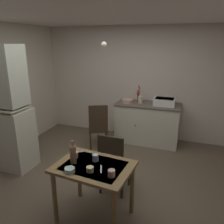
{
  "coord_description": "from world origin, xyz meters",
  "views": [
    {
      "loc": [
        1.21,
        -2.91,
        2.18
      ],
      "look_at": [
        0.16,
        0.09,
        1.18
      ],
      "focal_mm": 36.25,
      "sensor_mm": 36.0,
      "label": 1
    }
  ],
  "objects_px": {
    "chair_far_side": "(113,163)",
    "glass_bottle": "(73,154)",
    "hutch_cabinet": "(6,113)",
    "dining_table": "(94,174)",
    "sink_basin": "(164,102)",
    "serving_bowl_wide": "(70,170)",
    "hand_pump": "(138,95)",
    "teacup_cream": "(90,169)",
    "chair_by_counter": "(98,126)",
    "mixing_bowl_counter": "(127,101)"
  },
  "relations": [
    {
      "from": "teacup_cream",
      "to": "serving_bowl_wide",
      "type": "bearing_deg",
      "value": -157.55
    },
    {
      "from": "mixing_bowl_counter",
      "to": "serving_bowl_wide",
      "type": "bearing_deg",
      "value": -88.5
    },
    {
      "from": "hand_pump",
      "to": "serving_bowl_wide",
      "type": "distance_m",
      "value": 2.8
    },
    {
      "from": "hand_pump",
      "to": "mixing_bowl_counter",
      "type": "bearing_deg",
      "value": -156.36
    },
    {
      "from": "chair_by_counter",
      "to": "serving_bowl_wide",
      "type": "relative_size",
      "value": 8.23
    },
    {
      "from": "chair_far_side",
      "to": "teacup_cream",
      "type": "distance_m",
      "value": 0.76
    },
    {
      "from": "hutch_cabinet",
      "to": "teacup_cream",
      "type": "distance_m",
      "value": 2.12
    },
    {
      "from": "hutch_cabinet",
      "to": "dining_table",
      "type": "bearing_deg",
      "value": -19.41
    },
    {
      "from": "hutch_cabinet",
      "to": "chair_far_side",
      "type": "distance_m",
      "value": 2.05
    },
    {
      "from": "dining_table",
      "to": "serving_bowl_wide",
      "type": "distance_m",
      "value": 0.33
    },
    {
      "from": "chair_by_counter",
      "to": "serving_bowl_wide",
      "type": "distance_m",
      "value": 2.14
    },
    {
      "from": "dining_table",
      "to": "chair_far_side",
      "type": "xyz_separation_m",
      "value": [
        0.06,
        0.56,
        -0.14
      ]
    },
    {
      "from": "serving_bowl_wide",
      "to": "glass_bottle",
      "type": "distance_m",
      "value": 0.23
    },
    {
      "from": "serving_bowl_wide",
      "to": "hutch_cabinet",
      "type": "bearing_deg",
      "value": 152.39
    },
    {
      "from": "serving_bowl_wide",
      "to": "glass_bottle",
      "type": "bearing_deg",
      "value": 107.07
    },
    {
      "from": "hand_pump",
      "to": "serving_bowl_wide",
      "type": "xyz_separation_m",
      "value": [
        -0.15,
        -2.79,
        -0.28
      ]
    },
    {
      "from": "mixing_bowl_counter",
      "to": "hand_pump",
      "type": "bearing_deg",
      "value": 23.64
    },
    {
      "from": "sink_basin",
      "to": "serving_bowl_wide",
      "type": "bearing_deg",
      "value": -104.77
    },
    {
      "from": "dining_table",
      "to": "hutch_cabinet",
      "type": "bearing_deg",
      "value": 160.59
    },
    {
      "from": "dining_table",
      "to": "hand_pump",
      "type": "bearing_deg",
      "value": 91.15
    },
    {
      "from": "mixing_bowl_counter",
      "to": "serving_bowl_wide",
      "type": "xyz_separation_m",
      "value": [
        0.07,
        -2.69,
        -0.15
      ]
    },
    {
      "from": "mixing_bowl_counter",
      "to": "chair_far_side",
      "type": "distance_m",
      "value": 1.98
    },
    {
      "from": "dining_table",
      "to": "teacup_cream",
      "type": "distance_m",
      "value": 0.21
    },
    {
      "from": "glass_bottle",
      "to": "sink_basin",
      "type": "bearing_deg",
      "value": 72.79
    },
    {
      "from": "hutch_cabinet",
      "to": "chair_by_counter",
      "type": "relative_size",
      "value": 2.19
    },
    {
      "from": "mixing_bowl_counter",
      "to": "hutch_cabinet",
      "type": "bearing_deg",
      "value": -132.78
    },
    {
      "from": "hand_pump",
      "to": "glass_bottle",
      "type": "relative_size",
      "value": 1.32
    },
    {
      "from": "sink_basin",
      "to": "chair_far_side",
      "type": "bearing_deg",
      "value": -103.44
    },
    {
      "from": "hutch_cabinet",
      "to": "chair_by_counter",
      "type": "xyz_separation_m",
      "value": [
        1.22,
        1.15,
        -0.5
      ]
    },
    {
      "from": "teacup_cream",
      "to": "sink_basin",
      "type": "bearing_deg",
      "value": 79.14
    },
    {
      "from": "hand_pump",
      "to": "teacup_cream",
      "type": "xyz_separation_m",
      "value": [
        0.07,
        -2.7,
        -0.28
      ]
    },
    {
      "from": "chair_by_counter",
      "to": "sink_basin",
      "type": "bearing_deg",
      "value": 29.09
    },
    {
      "from": "hutch_cabinet",
      "to": "hand_pump",
      "type": "xyz_separation_m",
      "value": [
        1.87,
        1.88,
        0.06
      ]
    },
    {
      "from": "chair_far_side",
      "to": "glass_bottle",
      "type": "xyz_separation_m",
      "value": [
        -0.32,
        -0.58,
        0.38
      ]
    },
    {
      "from": "hand_pump",
      "to": "teacup_cream",
      "type": "distance_m",
      "value": 2.71
    },
    {
      "from": "glass_bottle",
      "to": "dining_table",
      "type": "bearing_deg",
      "value": 4.51
    },
    {
      "from": "sink_basin",
      "to": "dining_table",
      "type": "bearing_deg",
      "value": -101.78
    },
    {
      "from": "hutch_cabinet",
      "to": "chair_by_counter",
      "type": "distance_m",
      "value": 1.75
    },
    {
      "from": "dining_table",
      "to": "glass_bottle",
      "type": "relative_size",
      "value": 3.33
    },
    {
      "from": "mixing_bowl_counter",
      "to": "dining_table",
      "type": "bearing_deg",
      "value": -83.78
    },
    {
      "from": "sink_basin",
      "to": "chair_by_counter",
      "type": "bearing_deg",
      "value": -150.91
    },
    {
      "from": "dining_table",
      "to": "chair_by_counter",
      "type": "distance_m",
      "value": 1.97
    },
    {
      "from": "sink_basin",
      "to": "serving_bowl_wide",
      "type": "height_order",
      "value": "sink_basin"
    },
    {
      "from": "chair_by_counter",
      "to": "teacup_cream",
      "type": "bearing_deg",
      "value": -69.82
    },
    {
      "from": "teacup_cream",
      "to": "mixing_bowl_counter",
      "type": "bearing_deg",
      "value": 96.24
    },
    {
      "from": "mixing_bowl_counter",
      "to": "dining_table",
      "type": "xyz_separation_m",
      "value": [
        0.27,
        -2.47,
        -0.3
      ]
    },
    {
      "from": "sink_basin",
      "to": "glass_bottle",
      "type": "xyz_separation_m",
      "value": [
        -0.79,
        -2.54,
        -0.1
      ]
    },
    {
      "from": "dining_table",
      "to": "mixing_bowl_counter",
      "type": "bearing_deg",
      "value": 96.22
    },
    {
      "from": "hutch_cabinet",
      "to": "hand_pump",
      "type": "distance_m",
      "value": 2.66
    },
    {
      "from": "hutch_cabinet",
      "to": "serving_bowl_wide",
      "type": "xyz_separation_m",
      "value": [
        1.73,
        -0.9,
        -0.23
      ]
    }
  ]
}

